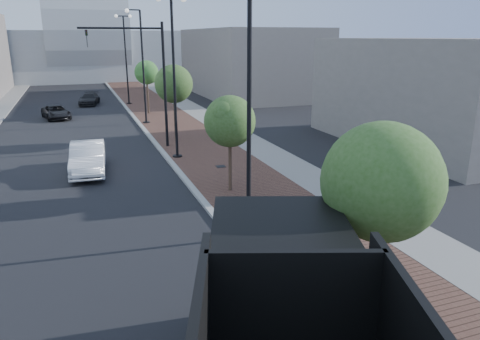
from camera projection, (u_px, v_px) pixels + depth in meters
name	position (u px, v px, depth m)	size (l,w,h in m)	color
sidewalk	(167.00, 111.00, 44.72)	(7.00, 140.00, 0.12)	#4C2D23
concrete_strip	(193.00, 109.00, 45.60)	(2.40, 140.00, 0.13)	slate
curb	(130.00, 113.00, 43.56)	(0.30, 140.00, 0.14)	gray
white_sedan	(88.00, 158.00, 24.52)	(1.74, 4.98, 1.64)	silver
dark_car_mid	(56.00, 112.00, 40.70)	(1.97, 4.28, 1.19)	black
dark_car_far	(89.00, 99.00, 48.97)	(1.73, 4.27, 1.24)	black
pedestrian	(356.00, 178.00, 20.30)	(0.75, 0.49, 2.04)	black
streetlight_1	(246.00, 121.00, 15.48)	(1.44, 0.56, 9.21)	black
streetlight_2	(174.00, 78.00, 26.20)	(1.72, 0.56, 9.28)	black
streetlight_3	(142.00, 72.00, 37.11)	(1.44, 0.56, 9.21)	black
streetlight_4	(126.00, 59.00, 47.82)	(1.72, 0.56, 9.28)	black
traffic_mast	(150.00, 72.00, 28.56)	(5.09, 0.20, 8.00)	black
tree_0	(383.00, 182.00, 10.62)	(2.85, 2.85, 5.29)	#382619
tree_1	(231.00, 121.00, 20.66)	(2.41, 2.36, 4.60)	#382619
tree_2	(174.00, 84.00, 31.31)	(2.64, 2.64, 5.29)	#382619
tree_3	(147.00, 73.00, 42.14)	(2.28, 2.21, 5.01)	#382619
convention_center	(86.00, 43.00, 81.77)	(50.00, 30.00, 50.00)	#A0A6AA
commercial_block_ne	(249.00, 62.00, 56.72)	(12.00, 22.00, 8.00)	slate
commercial_block_e	(437.00, 92.00, 30.49)	(10.00, 16.00, 7.00)	#68625D
utility_cover_1	(319.00, 250.00, 15.50)	(0.50, 0.50, 0.02)	black
utility_cover_2	(221.00, 166.00, 25.41)	(0.50, 0.50, 0.02)	black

